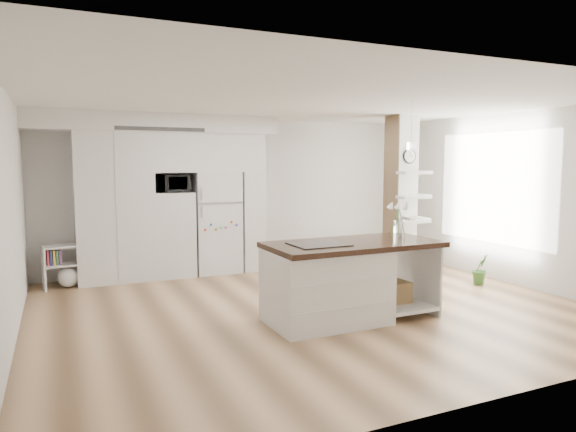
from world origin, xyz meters
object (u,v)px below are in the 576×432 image
refrigerator (216,222)px  bookshelf (65,269)px  kitchen_island (335,281)px  floor_plant_a (480,269)px

refrigerator → bookshelf: bearing=-175.8°
kitchen_island → floor_plant_a: (3.02, 0.70, -0.25)m
refrigerator → bookshelf: refrigerator is taller
refrigerator → floor_plant_a: 4.45m
bookshelf → floor_plant_a: 6.46m
floor_plant_a → kitchen_island: bearing=-166.9°
refrigerator → bookshelf: 2.53m
refrigerator → floor_plant_a: (3.52, -2.63, -0.63)m
kitchen_island → floor_plant_a: size_ratio=4.35×
bookshelf → floor_plant_a: bearing=-29.5°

